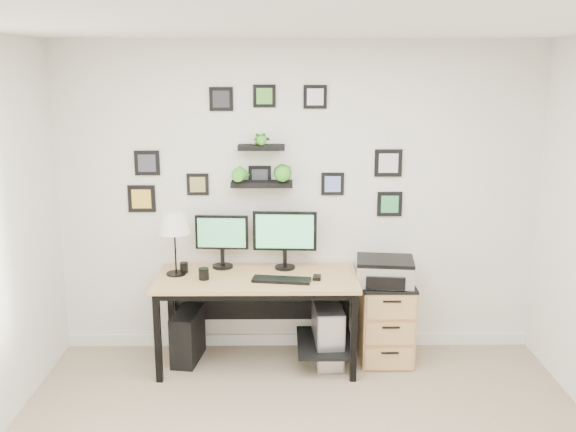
{
  "coord_description": "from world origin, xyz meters",
  "views": [
    {
      "loc": [
        -0.13,
        -3.22,
        2.41
      ],
      "look_at": [
        -0.09,
        1.83,
        1.2
      ],
      "focal_mm": 40.0,
      "sensor_mm": 36.0,
      "label": 1
    }
  ],
  "objects_px": {
    "desk": "(262,290)",
    "table_lamp": "(174,224)",
    "mug": "(204,274)",
    "file_cabinet": "(385,320)",
    "monitor_right": "(285,235)",
    "printer": "(385,271)",
    "pc_tower_black": "(188,336)",
    "pc_tower_grey": "(328,333)",
    "monitor_left": "(222,237)"
  },
  "relations": [
    {
      "from": "monitor_left",
      "to": "pc_tower_grey",
      "type": "distance_m",
      "value": 1.17
    },
    {
      "from": "printer",
      "to": "pc_tower_grey",
      "type": "bearing_deg",
      "value": -177.51
    },
    {
      "from": "monitor_right",
      "to": "file_cabinet",
      "type": "bearing_deg",
      "value": -7.73
    },
    {
      "from": "pc_tower_black",
      "to": "file_cabinet",
      "type": "height_order",
      "value": "file_cabinet"
    },
    {
      "from": "pc_tower_grey",
      "to": "file_cabinet",
      "type": "relative_size",
      "value": 0.76
    },
    {
      "from": "pc_tower_black",
      "to": "pc_tower_grey",
      "type": "xyz_separation_m",
      "value": [
        1.16,
        -0.03,
        0.04
      ]
    },
    {
      "from": "printer",
      "to": "table_lamp",
      "type": "bearing_deg",
      "value": 179.76
    },
    {
      "from": "pc_tower_black",
      "to": "printer",
      "type": "height_order",
      "value": "printer"
    },
    {
      "from": "mug",
      "to": "printer",
      "type": "height_order",
      "value": "printer"
    },
    {
      "from": "monitor_right",
      "to": "printer",
      "type": "xyz_separation_m",
      "value": [
        0.81,
        -0.15,
        -0.26
      ]
    },
    {
      "from": "monitor_left",
      "to": "pc_tower_grey",
      "type": "xyz_separation_m",
      "value": [
        0.87,
        -0.2,
        -0.76
      ]
    },
    {
      "from": "monitor_right",
      "to": "mug",
      "type": "xyz_separation_m",
      "value": [
        -0.64,
        -0.27,
        -0.24
      ]
    },
    {
      "from": "pc_tower_grey",
      "to": "printer",
      "type": "xyz_separation_m",
      "value": [
        0.46,
        0.02,
        0.53
      ]
    },
    {
      "from": "monitor_right",
      "to": "pc_tower_grey",
      "type": "distance_m",
      "value": 0.88
    },
    {
      "from": "pc_tower_grey",
      "to": "printer",
      "type": "relative_size",
      "value": 1.04
    },
    {
      "from": "pc_tower_black",
      "to": "mug",
      "type": "bearing_deg",
      "value": -30.1
    },
    {
      "from": "file_cabinet",
      "to": "monitor_left",
      "type": "bearing_deg",
      "value": 173.89
    },
    {
      "from": "monitor_left",
      "to": "pc_tower_black",
      "type": "xyz_separation_m",
      "value": [
        -0.29,
        -0.17,
        -0.8
      ]
    },
    {
      "from": "monitor_right",
      "to": "table_lamp",
      "type": "xyz_separation_m",
      "value": [
        -0.88,
        -0.14,
        0.13
      ]
    },
    {
      "from": "monitor_left",
      "to": "file_cabinet",
      "type": "height_order",
      "value": "monitor_left"
    },
    {
      "from": "table_lamp",
      "to": "printer",
      "type": "xyz_separation_m",
      "value": [
        1.68,
        -0.01,
        -0.4
      ]
    },
    {
      "from": "pc_tower_black",
      "to": "pc_tower_grey",
      "type": "bearing_deg",
      "value": 6.48
    },
    {
      "from": "pc_tower_black",
      "to": "table_lamp",
      "type": "bearing_deg",
      "value": -167.24
    },
    {
      "from": "monitor_left",
      "to": "table_lamp",
      "type": "height_order",
      "value": "table_lamp"
    },
    {
      "from": "pc_tower_grey",
      "to": "file_cabinet",
      "type": "xyz_separation_m",
      "value": [
        0.48,
        0.06,
        0.09
      ]
    },
    {
      "from": "table_lamp",
      "to": "monitor_left",
      "type": "bearing_deg",
      "value": 25.85
    },
    {
      "from": "monitor_right",
      "to": "mug",
      "type": "height_order",
      "value": "monitor_right"
    },
    {
      "from": "monitor_left",
      "to": "monitor_right",
      "type": "distance_m",
      "value": 0.52
    },
    {
      "from": "monitor_right",
      "to": "desk",
      "type": "bearing_deg",
      "value": -137.74
    },
    {
      "from": "table_lamp",
      "to": "file_cabinet",
      "type": "bearing_deg",
      "value": 0.96
    },
    {
      "from": "mug",
      "to": "file_cabinet",
      "type": "bearing_deg",
      "value": 5.98
    },
    {
      "from": "desk",
      "to": "pc_tower_grey",
      "type": "relative_size",
      "value": 3.14
    },
    {
      "from": "monitor_right",
      "to": "pc_tower_black",
      "type": "xyz_separation_m",
      "value": [
        -0.8,
        -0.14,
        -0.83
      ]
    },
    {
      "from": "desk",
      "to": "pc_tower_grey",
      "type": "xyz_separation_m",
      "value": [
        0.54,
        0.0,
        -0.38
      ]
    },
    {
      "from": "monitor_left",
      "to": "pc_tower_black",
      "type": "height_order",
      "value": "monitor_left"
    },
    {
      "from": "desk",
      "to": "pc_tower_black",
      "type": "xyz_separation_m",
      "value": [
        -0.62,
        0.04,
        -0.41
      ]
    },
    {
      "from": "desk",
      "to": "monitor_left",
      "type": "height_order",
      "value": "monitor_left"
    },
    {
      "from": "mug",
      "to": "monitor_left",
      "type": "bearing_deg",
      "value": 68.17
    },
    {
      "from": "monitor_right",
      "to": "pc_tower_black",
      "type": "distance_m",
      "value": 1.16
    },
    {
      "from": "monitor_right",
      "to": "table_lamp",
      "type": "bearing_deg",
      "value": -170.82
    },
    {
      "from": "mug",
      "to": "pc_tower_grey",
      "type": "relative_size",
      "value": 0.18
    },
    {
      "from": "monitor_right",
      "to": "file_cabinet",
      "type": "relative_size",
      "value": 0.78
    },
    {
      "from": "desk",
      "to": "table_lamp",
      "type": "distance_m",
      "value": 0.88
    },
    {
      "from": "desk",
      "to": "mug",
      "type": "bearing_deg",
      "value": -167.97
    },
    {
      "from": "desk",
      "to": "table_lamp",
      "type": "height_order",
      "value": "table_lamp"
    },
    {
      "from": "monitor_left",
      "to": "printer",
      "type": "bearing_deg",
      "value": -7.76
    },
    {
      "from": "monitor_left",
      "to": "file_cabinet",
      "type": "bearing_deg",
      "value": -6.11
    },
    {
      "from": "mug",
      "to": "pc_tower_black",
      "type": "height_order",
      "value": "mug"
    },
    {
      "from": "pc_tower_black",
      "to": "file_cabinet",
      "type": "xyz_separation_m",
      "value": [
        1.64,
        0.02,
        0.12
      ]
    },
    {
      "from": "printer",
      "to": "pc_tower_black",
      "type": "bearing_deg",
      "value": 179.54
    }
  ]
}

